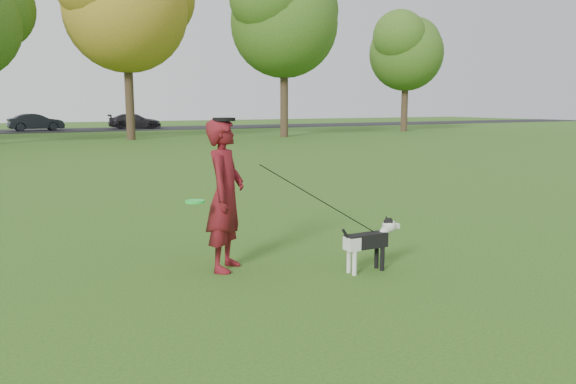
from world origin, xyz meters
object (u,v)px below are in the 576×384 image
dog (371,239)px  car_right (135,121)px  car_mid (36,122)px  man (225,195)px

dog → car_right: 40.90m
dog → car_mid: (-1.00, 40.42, 0.25)m
car_mid → car_right: 7.27m
man → dog: man is taller
car_mid → car_right: bearing=-96.8°
man → car_mid: size_ratio=0.49×
man → car_mid: 39.53m
man → car_mid: bearing=38.5°
dog → car_mid: bearing=91.4°
dog → car_mid: car_mid is taller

